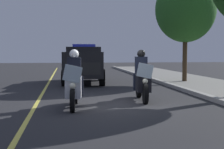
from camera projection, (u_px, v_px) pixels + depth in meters
ground_plane at (115, 104)px, 10.36m from camera, size 80.00×80.00×0.00m
curb_strip at (217, 100)px, 10.82m from camera, size 48.00×0.24×0.15m
lane_stripe_center at (35, 106)px, 10.03m from camera, size 48.00×0.12×0.01m
police_motorcycle_lead_left at (74, 84)px, 9.74m from camera, size 2.14×0.62×1.72m
police_motorcycle_lead_right at (142, 80)px, 11.18m from camera, size 2.14×0.62×1.72m
police_suv at (84, 63)px, 17.46m from camera, size 5.03×2.38×2.05m
tree_far_back at (186, 10)px, 17.28m from camera, size 3.16×3.16×5.48m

